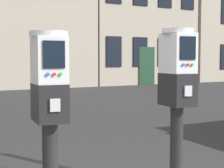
% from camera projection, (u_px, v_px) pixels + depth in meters
% --- Properties ---
extents(parking_meter_near_kerb, '(0.23, 0.26, 1.44)m').
position_uv_depth(parking_meter_near_kerb, '(50.00, 111.00, 2.00)').
color(parking_meter_near_kerb, black).
rests_on(parking_meter_near_kerb, sidewalk_slab).
extents(parking_meter_twin_adjacent, '(0.23, 0.26, 1.49)m').
position_uv_depth(parking_meter_twin_adjacent, '(177.00, 96.00, 2.43)').
color(parking_meter_twin_adjacent, black).
rests_on(parking_meter_twin_adjacent, sidewalk_slab).
extents(townhouse_brownstone, '(8.30, 5.85, 11.41)m').
position_uv_depth(townhouse_brownstone, '(218.00, 0.00, 25.49)').
color(townhouse_brownstone, '#9E9384').
rests_on(townhouse_brownstone, ground_plane).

